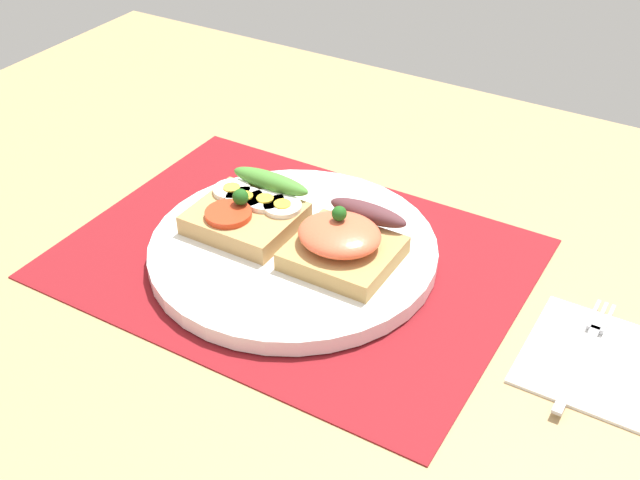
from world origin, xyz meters
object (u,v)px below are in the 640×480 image
Objects in this scene: plate at (293,250)px; napkin at (595,359)px; sandwich_salmon at (343,242)px; sandwich_egg_tomato at (248,211)px; fork at (585,350)px.

plate is 28.96cm from napkin.
plate is at bearing -176.79° from sandwich_salmon.
sandwich_salmon is at bearing 3.21° from plate.
sandwich_salmon is (5.31, 0.30, 2.71)cm from plate.
sandwich_egg_tomato is 0.84× the size of napkin.
napkin is 0.82× the size of fork.
napkin is (34.47, 0.18, -3.08)cm from sandwich_egg_tomato.
plate is 1.86× the size of fork.
plate is 28.06cm from fork.
fork is (22.73, 0.56, -3.05)cm from sandwich_salmon.
napkin is at bearing 1.55° from plate.
fork reaches higher than napkin.
sandwich_salmon is (10.84, -0.30, 0.43)cm from sandwich_egg_tomato.
sandwich_egg_tomato is 34.61cm from napkin.
napkin is at bearing 1.17° from sandwich_salmon.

